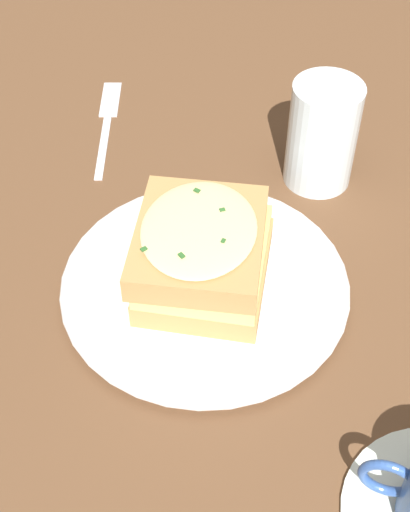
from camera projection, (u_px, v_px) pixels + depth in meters
ground_plane at (179, 299)px, 0.66m from camera, size 2.40×2.40×0.00m
dinner_plate at (205, 285)px, 0.66m from camera, size 0.27×0.27×0.02m
sandwich at (203, 254)px, 0.63m from camera, size 0.17×0.17×0.07m
water_glass at (322, 135)px, 0.74m from camera, size 0.07×0.07×0.12m
fork at (108, 116)px, 0.85m from camera, size 0.17×0.11×0.00m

